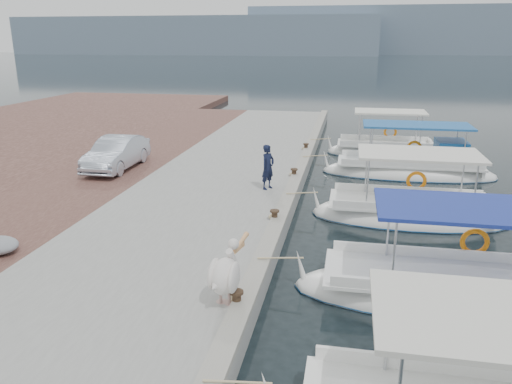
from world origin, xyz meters
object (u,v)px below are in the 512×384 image
(fishing_caique_b, at_px, (467,296))
(fishing_caique_e, at_px, (384,152))
(fisherman, at_px, (268,167))
(parked_car, at_px, (117,153))
(pelican, at_px, (225,274))
(fishing_caique_d, at_px, (411,171))
(fishing_caique_c, at_px, (409,216))

(fishing_caique_b, distance_m, fishing_caique_e, 14.95)
(fisherman, xyz_separation_m, parked_car, (-6.58, 1.69, -0.14))
(pelican, xyz_separation_m, fisherman, (-0.50, 8.15, 0.16))
(fishing_caique_b, distance_m, pelican, 5.51)
(fishing_caique_d, bearing_deg, fishing_caique_e, 102.63)
(fishing_caique_b, xyz_separation_m, parked_car, (-12.14, 7.92, 1.03))
(fishing_caique_c, height_order, parked_car, fishing_caique_c)
(fishing_caique_c, height_order, fisherman, fishing_caique_c)
(fishing_caique_e, bearing_deg, pelican, -103.57)
(fishing_caique_c, height_order, fishing_caique_e, same)
(fishing_caique_e, bearing_deg, fishing_caique_c, -88.51)
(fishing_caique_d, xyz_separation_m, pelican, (-4.95, -12.88, 0.95))
(fisherman, bearing_deg, pelican, -146.56)
(fishing_caique_b, bearing_deg, parked_car, 146.87)
(fishing_caique_c, xyz_separation_m, fishing_caique_e, (-0.25, 9.63, 0.00))
(fishing_caique_d, distance_m, pelican, 13.83)
(fishing_caique_c, bearing_deg, fishing_caique_d, 83.58)
(fishing_caique_d, distance_m, parked_car, 12.45)
(fishing_caique_d, distance_m, fishing_caique_e, 4.06)
(fishing_caique_e, bearing_deg, fishing_caique_b, -86.18)
(fishing_caique_d, relative_size, fisherman, 4.59)
(fishing_caique_c, relative_size, parked_car, 1.58)
(fisherman, relative_size, parked_car, 0.40)
(fishing_caique_c, xyz_separation_m, pelican, (-4.31, -7.21, 1.02))
(fishing_caique_d, bearing_deg, pelican, -111.03)
(fishing_caique_b, xyz_separation_m, fisherman, (-5.56, 6.23, 1.17))
(fishing_caique_b, bearing_deg, fishing_caique_d, 90.57)
(fishing_caique_d, height_order, parked_car, fishing_caique_d)
(fishing_caique_b, distance_m, fishing_caique_d, 10.96)
(fishing_caique_e, distance_m, fisherman, 9.89)
(fishing_caique_e, bearing_deg, fisherman, -117.70)
(fishing_caique_c, xyz_separation_m, parked_car, (-11.39, 2.64, 1.03))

